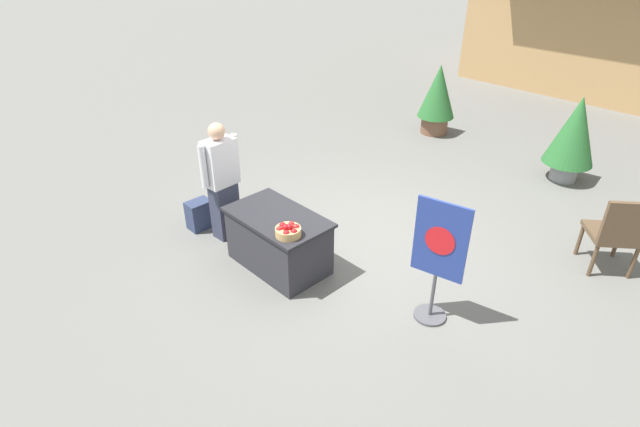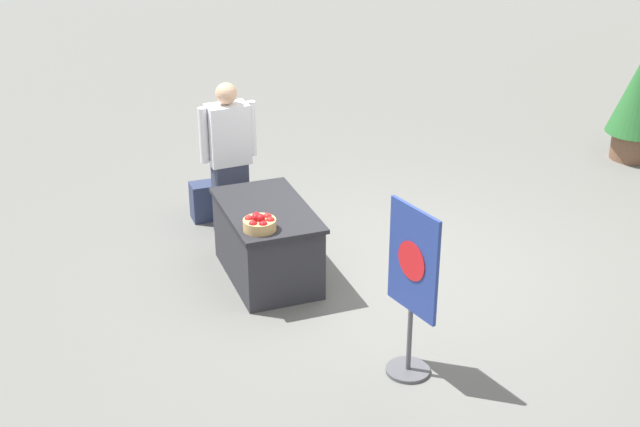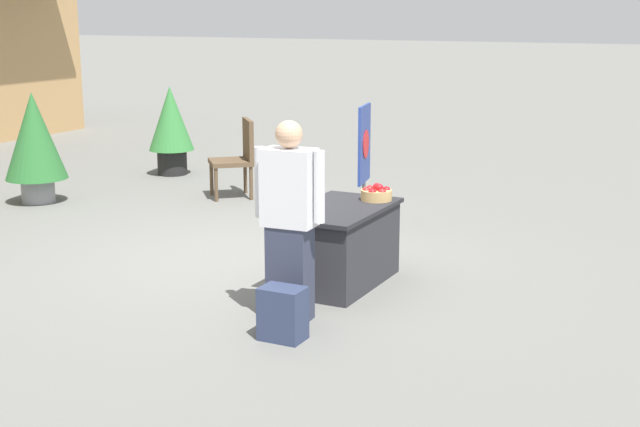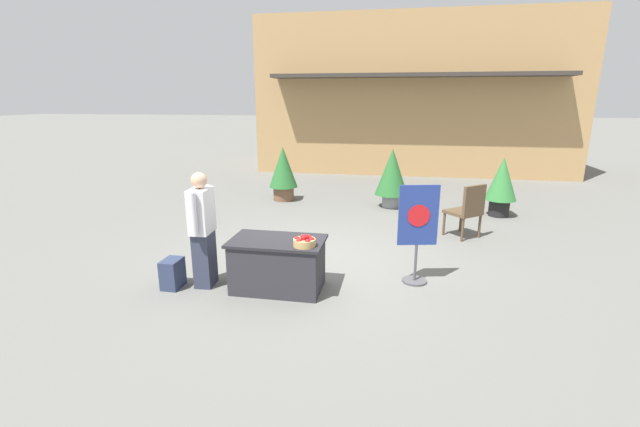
# 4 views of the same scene
# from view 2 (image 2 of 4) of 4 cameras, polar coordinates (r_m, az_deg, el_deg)

# --- Properties ---
(ground_plane) EXTENTS (120.00, 120.00, 0.00)m
(ground_plane) POSITION_cam_2_polar(r_m,az_deg,el_deg) (8.76, 4.58, -3.82)
(ground_plane) COLOR slate
(display_table) EXTENTS (1.31, 0.78, 0.73)m
(display_table) POSITION_cam_2_polar(r_m,az_deg,el_deg) (8.52, -3.40, -1.85)
(display_table) COLOR #2D2D33
(display_table) RESTS_ON ground_plane
(apple_basket) EXTENTS (0.30, 0.30, 0.16)m
(apple_basket) POSITION_cam_2_polar(r_m,az_deg,el_deg) (7.91, -3.89, -0.62)
(apple_basket) COLOR tan
(apple_basket) RESTS_ON display_table
(person_visitor) EXTENTS (0.29, 0.61, 1.65)m
(person_visitor) POSITION_cam_2_polar(r_m,az_deg,el_deg) (9.25, -5.83, 3.51)
(person_visitor) COLOR #33384C
(person_visitor) RESTS_ON ground_plane
(backpack) EXTENTS (0.24, 0.34, 0.42)m
(backpack) POSITION_cam_2_polar(r_m,az_deg,el_deg) (9.84, -7.26, 0.80)
(backpack) COLOR #2D3856
(backpack) RESTS_ON ground_plane
(poster_board) EXTENTS (0.56, 0.36, 1.46)m
(poster_board) POSITION_cam_2_polar(r_m,az_deg,el_deg) (6.93, 5.91, -4.63)
(poster_board) COLOR #4C4C51
(poster_board) RESTS_ON ground_plane
(potted_plant_far_left) EXTENTS (0.75, 0.75, 1.41)m
(potted_plant_far_left) POSITION_cam_2_polar(r_m,az_deg,el_deg) (11.96, 19.77, 6.83)
(potted_plant_far_left) COLOR brown
(potted_plant_far_left) RESTS_ON ground_plane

